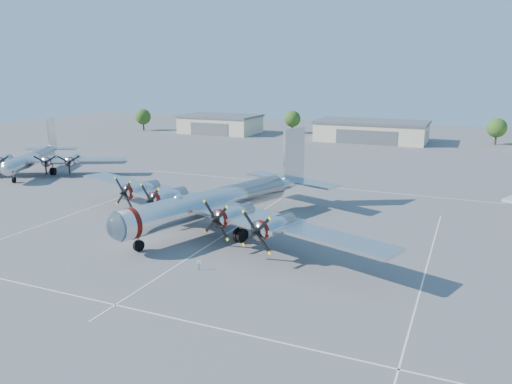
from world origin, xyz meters
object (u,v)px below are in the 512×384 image
at_px(tree_east, 497,128).
at_px(tree_west, 292,119).
at_px(main_bomber_b29, 219,227).
at_px(bomber_west, 34,173).
at_px(hangar_center, 371,131).
at_px(tree_far_west, 143,117).
at_px(hangar_west, 220,124).
at_px(info_placard, 199,263).

bearing_deg(tree_east, tree_west, 177.92).
relative_size(tree_east, main_bomber_b29, 0.14).
bearing_deg(tree_west, bomber_west, -106.88).
distance_m(tree_west, main_bomber_b29, 93.50).
bearing_deg(hangar_center, tree_far_west, -176.76).
bearing_deg(tree_far_west, hangar_center, 3.24).
relative_size(hangar_west, info_placard, 23.33).
distance_m(hangar_west, tree_west, 21.61).
bearing_deg(hangar_center, hangar_west, 180.00).
height_order(hangar_west, tree_west, tree_west).
height_order(hangar_center, tree_west, tree_west).
relative_size(hangar_center, tree_far_west, 4.31).
bearing_deg(info_placard, hangar_west, 97.69).
bearing_deg(tree_far_west, tree_west, 14.93).
bearing_deg(info_placard, main_bomber_b29, 90.75).
height_order(hangar_west, bomber_west, hangar_west).
bearing_deg(tree_far_west, bomber_west, -70.85).
bearing_deg(info_placard, tree_west, 86.07).
bearing_deg(bomber_west, info_placard, -53.49).
bearing_deg(tree_west, info_placard, -75.06).
height_order(hangar_west, tree_far_west, tree_far_west).
bearing_deg(bomber_west, tree_east, 18.45).
height_order(tree_west, info_placard, tree_west).
bearing_deg(bomber_west, hangar_center, 29.73).
relative_size(bomber_west, info_placard, 35.28).
xyz_separation_m(tree_west, main_bomber_b29, (23.03, -90.52, -4.22)).
bearing_deg(hangar_center, bomber_west, -125.37).
relative_size(hangar_center, info_placard, 29.53).
bearing_deg(tree_far_west, tree_east, 5.71).
height_order(bomber_west, info_placard, bomber_west).
xyz_separation_m(hangar_west, main_bomber_b29, (43.03, -82.49, -2.71)).
bearing_deg(hangar_west, bomber_west, -92.48).
xyz_separation_m(hangar_west, bomber_west, (-2.93, -67.51, -2.71)).
distance_m(hangar_west, info_placard, 106.22).
xyz_separation_m(hangar_center, tree_east, (30.00, 6.04, 1.51)).
distance_m(tree_west, info_placard, 106.69).
bearing_deg(hangar_center, main_bomber_b29, -91.37).
xyz_separation_m(tree_west, tree_east, (55.00, -2.00, 0.00)).
distance_m(tree_east, main_bomber_b29, 94.22).
distance_m(hangar_center, info_placard, 95.05).
height_order(tree_east, bomber_west, tree_east).
bearing_deg(tree_far_west, info_placard, -51.47).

